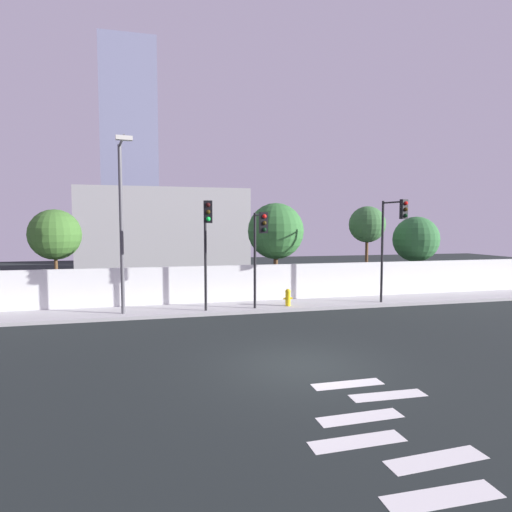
{
  "coord_description": "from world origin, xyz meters",
  "views": [
    {
      "loc": [
        -3.96,
        -10.7,
        3.89
      ],
      "look_at": [
        0.25,
        6.5,
        2.62
      ],
      "focal_mm": 29.13,
      "sensor_mm": 36.0,
      "label": 1
    }
  ],
  "objects_px": {
    "fire_hydrant": "(288,297)",
    "roadside_tree_rightmost": "(416,239)",
    "traffic_light_right": "(207,232)",
    "roadside_tree_leftmost": "(55,235)",
    "roadside_tree_midleft": "(276,231)",
    "roadside_tree_midright": "(367,225)",
    "traffic_light_center": "(260,239)",
    "street_lamp_curbside": "(122,214)",
    "traffic_light_left": "(393,229)"
  },
  "relations": [
    {
      "from": "traffic_light_left",
      "to": "roadside_tree_midleft",
      "type": "xyz_separation_m",
      "value": [
        -4.7,
        3.75,
        -0.15
      ]
    },
    {
      "from": "roadside_tree_leftmost",
      "to": "roadside_tree_midleft",
      "type": "distance_m",
      "value": 10.88
    },
    {
      "from": "roadside_tree_leftmost",
      "to": "roadside_tree_midright",
      "type": "height_order",
      "value": "roadside_tree_midright"
    },
    {
      "from": "roadside_tree_midleft",
      "to": "roadside_tree_rightmost",
      "type": "distance_m",
      "value": 8.56
    },
    {
      "from": "fire_hydrant",
      "to": "roadside_tree_rightmost",
      "type": "bearing_deg",
      "value": 18.34
    },
    {
      "from": "street_lamp_curbside",
      "to": "fire_hydrant",
      "type": "relative_size",
      "value": 8.88
    },
    {
      "from": "roadside_tree_leftmost",
      "to": "roadside_tree_rightmost",
      "type": "height_order",
      "value": "roadside_tree_leftmost"
    },
    {
      "from": "roadside_tree_leftmost",
      "to": "traffic_light_left",
      "type": "bearing_deg",
      "value": -13.54
    },
    {
      "from": "roadside_tree_midleft",
      "to": "fire_hydrant",
      "type": "bearing_deg",
      "value": -95.04
    },
    {
      "from": "roadside_tree_leftmost",
      "to": "roadside_tree_rightmost",
      "type": "distance_m",
      "value": 19.43
    },
    {
      "from": "roadside_tree_midright",
      "to": "fire_hydrant",
      "type": "bearing_deg",
      "value": -152.64
    },
    {
      "from": "street_lamp_curbside",
      "to": "roadside_tree_leftmost",
      "type": "relative_size",
      "value": 1.52
    },
    {
      "from": "traffic_light_left",
      "to": "street_lamp_curbside",
      "type": "xyz_separation_m",
      "value": [
        -12.31,
        0.55,
        0.63
      ]
    },
    {
      "from": "traffic_light_center",
      "to": "roadside_tree_midright",
      "type": "relative_size",
      "value": 0.86
    },
    {
      "from": "traffic_light_left",
      "to": "roadside_tree_midleft",
      "type": "height_order",
      "value": "roadside_tree_midleft"
    },
    {
      "from": "roadside_tree_rightmost",
      "to": "street_lamp_curbside",
      "type": "bearing_deg",
      "value": -168.81
    },
    {
      "from": "roadside_tree_rightmost",
      "to": "roadside_tree_midleft",
      "type": "bearing_deg",
      "value": 180.0
    },
    {
      "from": "traffic_light_left",
      "to": "street_lamp_curbside",
      "type": "bearing_deg",
      "value": 177.43
    },
    {
      "from": "roadside_tree_midright",
      "to": "traffic_light_right",
      "type": "bearing_deg",
      "value": -157.8
    },
    {
      "from": "traffic_light_right",
      "to": "roadside_tree_midright",
      "type": "xyz_separation_m",
      "value": [
        9.56,
        3.9,
        0.33
      ]
    },
    {
      "from": "street_lamp_curbside",
      "to": "roadside_tree_leftmost",
      "type": "xyz_separation_m",
      "value": [
        -3.26,
        3.2,
        -0.92
      ]
    },
    {
      "from": "traffic_light_left",
      "to": "traffic_light_center",
      "type": "distance_m",
      "value": 6.54
    },
    {
      "from": "traffic_light_center",
      "to": "fire_hydrant",
      "type": "xyz_separation_m",
      "value": [
        1.57,
        0.76,
        -2.75
      ]
    },
    {
      "from": "fire_hydrant",
      "to": "roadside_tree_midleft",
      "type": "bearing_deg",
      "value": 84.96
    },
    {
      "from": "traffic_light_right",
      "to": "roadside_tree_leftmost",
      "type": "xyz_separation_m",
      "value": [
        -6.71,
        3.9,
        -0.16
      ]
    },
    {
      "from": "roadside_tree_rightmost",
      "to": "fire_hydrant",
      "type": "bearing_deg",
      "value": -161.66
    },
    {
      "from": "street_lamp_curbside",
      "to": "fire_hydrant",
      "type": "height_order",
      "value": "street_lamp_curbside"
    },
    {
      "from": "roadside_tree_midright",
      "to": "street_lamp_curbside",
      "type": "bearing_deg",
      "value": -166.18
    },
    {
      "from": "traffic_light_right",
      "to": "street_lamp_curbside",
      "type": "distance_m",
      "value": 3.6
    },
    {
      "from": "traffic_light_right",
      "to": "roadside_tree_leftmost",
      "type": "distance_m",
      "value": 7.76
    },
    {
      "from": "traffic_light_left",
      "to": "fire_hydrant",
      "type": "height_order",
      "value": "traffic_light_left"
    },
    {
      "from": "traffic_light_left",
      "to": "roadside_tree_midright",
      "type": "height_order",
      "value": "traffic_light_left"
    },
    {
      "from": "traffic_light_center",
      "to": "roadside_tree_rightmost",
      "type": "relative_size",
      "value": 0.97
    },
    {
      "from": "fire_hydrant",
      "to": "roadside_tree_leftmost",
      "type": "relative_size",
      "value": 0.17
    },
    {
      "from": "fire_hydrant",
      "to": "roadside_tree_midright",
      "type": "distance_m",
      "value": 7.2
    },
    {
      "from": "traffic_light_center",
      "to": "roadside_tree_midleft",
      "type": "distance_m",
      "value": 4.11
    },
    {
      "from": "traffic_light_center",
      "to": "roadside_tree_rightmost",
      "type": "distance_m",
      "value": 11.0
    },
    {
      "from": "traffic_light_center",
      "to": "traffic_light_right",
      "type": "bearing_deg",
      "value": -174.56
    },
    {
      "from": "traffic_light_right",
      "to": "roadside_tree_rightmost",
      "type": "relative_size",
      "value": 1.07
    },
    {
      "from": "street_lamp_curbside",
      "to": "traffic_light_left",
      "type": "bearing_deg",
      "value": -2.57
    },
    {
      "from": "traffic_light_right",
      "to": "roadside_tree_midright",
      "type": "bearing_deg",
      "value": 22.2
    },
    {
      "from": "street_lamp_curbside",
      "to": "roadside_tree_rightmost",
      "type": "height_order",
      "value": "street_lamp_curbside"
    },
    {
      "from": "roadside_tree_midright",
      "to": "roadside_tree_rightmost",
      "type": "distance_m",
      "value": 3.27
    },
    {
      "from": "traffic_light_left",
      "to": "traffic_light_right",
      "type": "distance_m",
      "value": 8.87
    },
    {
      "from": "roadside_tree_midright",
      "to": "traffic_light_left",
      "type": "bearing_deg",
      "value": -100.36
    },
    {
      "from": "traffic_light_left",
      "to": "traffic_light_center",
      "type": "relative_size",
      "value": 1.15
    },
    {
      "from": "street_lamp_curbside",
      "to": "roadside_tree_midright",
      "type": "relative_size",
      "value": 1.42
    },
    {
      "from": "roadside_tree_leftmost",
      "to": "traffic_light_right",
      "type": "bearing_deg",
      "value": -30.18
    },
    {
      "from": "traffic_light_left",
      "to": "traffic_light_center",
      "type": "xyz_separation_m",
      "value": [
        -6.52,
        0.07,
        -0.44
      ]
    },
    {
      "from": "roadside_tree_midleft",
      "to": "roadside_tree_midright",
      "type": "bearing_deg",
      "value": 0.0
    }
  ]
}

